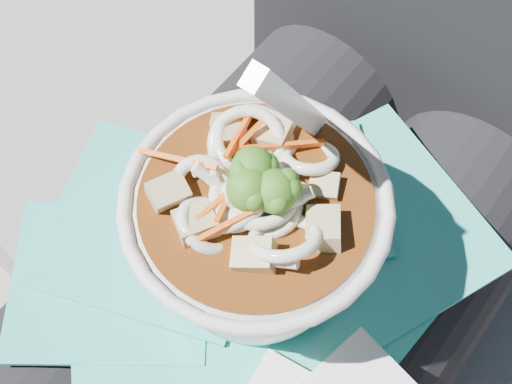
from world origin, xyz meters
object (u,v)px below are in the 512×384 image
Objects in this scene: stone_ledge at (322,311)px; plastic_bag at (241,281)px; udon_bowl at (256,224)px; lap at (248,320)px; person_body at (315,228)px.

plastic_bag reaches higher than stone_ledge.
plastic_bag is at bearing -91.05° from stone_ledge.
udon_bowl reaches higher than plastic_bag.
stone_ledge is at bearing 88.95° from plastic_bag.
plastic_bag is 1.74× the size of udon_bowl.
stone_ledge is 0.35m from lap.
lap is at bearing 50.26° from plastic_bag.
lap is at bearing -90.00° from stone_ledge.
plastic_bag is (-0.00, -0.10, 0.07)m from person_body.
lap is (0.00, -0.15, 0.31)m from stone_ledge.
person_body reaches higher than stone_ledge.
stone_ledge is at bearing 90.00° from person_body.
person_body is at bearing -90.00° from stone_ledge.
lap is 0.47× the size of person_body.
stone_ledge is at bearing 90.00° from lap.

